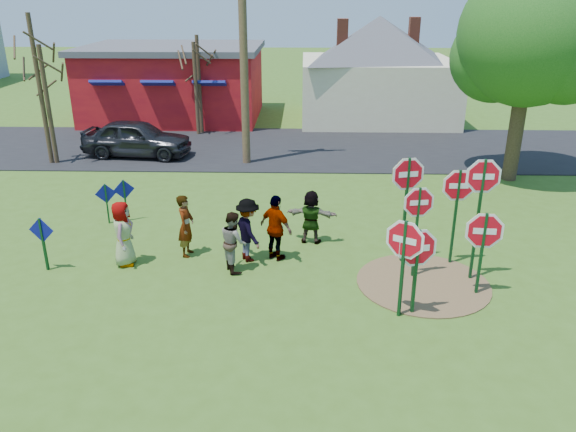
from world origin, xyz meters
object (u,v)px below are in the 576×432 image
object	(u,v)px
stop_sign_c	(481,192)
leafy_tree	(533,43)
stop_sign_a	(404,248)
utility_pole	(243,25)
person_b	(186,226)
stop_sign_b	(407,184)
suv	(137,138)
person_a	(123,234)
stop_sign_d	(458,194)

from	to	relation	value
stop_sign_c	leafy_tree	distance (m)	9.21
stop_sign_a	utility_pole	distance (m)	12.95
stop_sign_c	person_b	distance (m)	7.44
stop_sign_b	stop_sign_c	xyz separation A→B (m)	(1.54, -0.91, 0.12)
suv	stop_sign_a	bearing A→B (deg)	-137.21
stop_sign_c	leafy_tree	size ratio (longest dim) A/B	0.42
leafy_tree	person_a	bearing A→B (deg)	-149.20
person_a	utility_pole	size ratio (longest dim) A/B	0.17
person_b	utility_pole	bearing A→B (deg)	0.68
stop_sign_c	utility_pole	size ratio (longest dim) A/B	0.31
stop_sign_b	utility_pole	distance (m)	10.69
stop_sign_c	suv	world-z (taller)	stop_sign_c
stop_sign_a	person_b	distance (m)	6.01
person_b	person_a	bearing A→B (deg)	117.27
stop_sign_a	stop_sign_d	distance (m)	3.13
stop_sign_c	person_a	xyz separation A→B (m)	(-8.70, 0.57, -1.41)
suv	person_a	bearing A→B (deg)	-159.86
stop_sign_c	stop_sign_b	bearing A→B (deg)	149.09
stop_sign_b	suv	size ratio (longest dim) A/B	0.65
person_a	person_b	world-z (taller)	person_a
stop_sign_d	leafy_tree	xyz separation A→B (m)	(4.03, 7.13, 3.01)
person_a	suv	bearing A→B (deg)	10.97
leafy_tree	utility_pole	bearing A→B (deg)	169.82
utility_pole	stop_sign_a	bearing A→B (deg)	-68.97
utility_pole	leafy_tree	bearing A→B (deg)	-10.18
stop_sign_b	suv	bearing A→B (deg)	121.11
utility_pole	leafy_tree	size ratio (longest dim) A/B	1.34
stop_sign_b	leafy_tree	xyz separation A→B (m)	(5.28, 7.08, 2.78)
person_b	leafy_tree	size ratio (longest dim) A/B	0.22
stop_sign_d	person_a	size ratio (longest dim) A/B	1.56
stop_sign_a	leafy_tree	bearing A→B (deg)	90.35
suv	stop_sign_c	bearing A→B (deg)	-127.31
stop_sign_d	person_a	xyz separation A→B (m)	(-8.41, -0.28, -1.06)
stop_sign_d	stop_sign_a	bearing A→B (deg)	-126.02
person_b	stop_sign_d	bearing A→B (deg)	-86.91
stop_sign_d	person_b	size ratio (longest dim) A/B	1.58
stop_sign_a	utility_pole	size ratio (longest dim) A/B	0.23
utility_pole	person_a	bearing A→B (deg)	-103.64
stop_sign_b	person_b	xyz separation A→B (m)	(-5.67, 0.25, -1.30)
person_b	utility_pole	world-z (taller)	utility_pole
stop_sign_a	stop_sign_d	bearing A→B (deg)	87.36
stop_sign_b	stop_sign_d	size ratio (longest dim) A/B	1.11
stop_sign_b	stop_sign_d	bearing A→B (deg)	-16.25
person_b	utility_pole	xyz separation A→B (m)	(0.75, 8.66, 4.57)
stop_sign_d	stop_sign_b	bearing A→B (deg)	174.89
person_a	suv	xyz separation A→B (m)	(-2.48, 10.09, -0.05)
stop_sign_a	person_b	size ratio (longest dim) A/B	1.41
leafy_tree	person_b	bearing A→B (deg)	-148.07
suv	utility_pole	xyz separation A→B (m)	(4.73, -0.84, 4.60)
stop_sign_a	stop_sign_c	distance (m)	2.74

